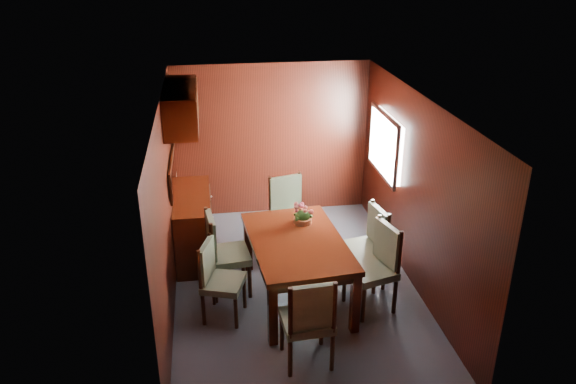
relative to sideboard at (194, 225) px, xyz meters
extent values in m
plane|color=#3F4856|center=(1.25, -1.00, -0.45)|extent=(4.50, 4.50, 0.00)
cube|color=black|center=(-0.25, -1.00, 0.75)|extent=(0.02, 4.50, 2.40)
cube|color=black|center=(2.75, -1.00, 0.75)|extent=(0.02, 4.50, 2.40)
cube|color=black|center=(1.25, 1.25, 0.75)|extent=(3.00, 0.02, 2.40)
cube|color=black|center=(1.25, -3.25, 0.75)|extent=(3.00, 0.02, 2.40)
cube|color=black|center=(1.25, -1.00, 1.95)|extent=(3.00, 4.50, 0.02)
cube|color=white|center=(2.73, 0.10, 1.00)|extent=(0.14, 1.10, 0.80)
cube|color=#B2B2B7|center=(2.66, 0.10, 1.00)|extent=(0.04, 1.20, 0.90)
cube|color=black|center=(-0.22, 0.00, 0.83)|extent=(0.03, 1.36, 0.41)
cube|color=silver|center=(-0.20, 0.00, 0.83)|extent=(0.01, 1.30, 0.35)
cube|color=black|center=(-0.05, 0.00, 1.68)|extent=(0.40, 1.40, 0.50)
cube|color=black|center=(0.00, 0.00, 0.00)|extent=(0.48, 1.40, 0.90)
cube|color=black|center=(0.83, -2.08, -0.08)|extent=(0.10, 0.10, 0.74)
cube|color=black|center=(1.76, -2.00, -0.08)|extent=(0.10, 0.10, 0.74)
cube|color=black|center=(0.70, -0.51, -0.08)|extent=(0.10, 0.10, 0.74)
cube|color=black|center=(1.63, -0.43, -0.08)|extent=(0.10, 0.10, 0.74)
cube|color=black|center=(1.23, -1.25, 0.23)|extent=(1.07, 1.66, 0.11)
cube|color=black|center=(1.23, -1.25, 0.32)|extent=(1.21, 1.80, 0.06)
cylinder|color=black|center=(0.22, -1.26, -0.26)|extent=(0.04, 0.04, 0.39)
cylinder|color=black|center=(0.10, -1.64, -0.26)|extent=(0.04, 0.04, 0.39)
cylinder|color=black|center=(0.58, -1.38, -0.26)|extent=(0.04, 0.04, 0.39)
cylinder|color=black|center=(0.46, -1.76, -0.26)|extent=(0.04, 0.04, 0.39)
cube|color=#586D53|center=(0.34, -1.51, 0.00)|extent=(0.56, 0.57, 0.08)
cylinder|color=black|center=(0.21, -1.25, 0.26)|extent=(0.04, 0.04, 0.52)
cylinder|color=black|center=(0.09, -1.63, 0.26)|extent=(0.04, 0.04, 0.52)
cube|color=#586D53|center=(0.17, -1.45, 0.28)|extent=(0.19, 0.42, 0.44)
cylinder|color=black|center=(0.20, -0.78, -0.23)|extent=(0.05, 0.05, 0.43)
cylinder|color=black|center=(0.25, -1.22, -0.23)|extent=(0.05, 0.05, 0.43)
cylinder|color=black|center=(0.62, -0.73, -0.23)|extent=(0.05, 0.05, 0.43)
cylinder|color=black|center=(0.67, -1.17, -0.23)|extent=(0.05, 0.05, 0.43)
cube|color=#586D53|center=(0.43, -0.98, 0.05)|extent=(0.54, 0.56, 0.09)
cylinder|color=black|center=(0.19, -0.78, 0.34)|extent=(0.05, 0.05, 0.58)
cylinder|color=black|center=(0.24, -1.22, 0.34)|extent=(0.05, 0.05, 0.58)
cube|color=#586D53|center=(0.23, -1.00, 0.36)|extent=(0.12, 0.47, 0.49)
cylinder|color=black|center=(2.31, -1.74, -0.23)|extent=(0.05, 0.05, 0.44)
cylinder|color=black|center=(2.20, -1.31, -0.23)|extent=(0.05, 0.05, 0.44)
cylinder|color=black|center=(1.90, -1.85, -0.23)|extent=(0.05, 0.05, 0.44)
cylinder|color=black|center=(1.79, -1.42, -0.23)|extent=(0.05, 0.05, 0.44)
cube|color=#586D53|center=(2.05, -1.58, 0.05)|extent=(0.61, 0.62, 0.09)
cylinder|color=black|center=(2.32, -1.74, 0.34)|extent=(0.05, 0.05, 0.58)
cylinder|color=black|center=(2.21, -1.31, 0.34)|extent=(0.05, 0.05, 0.58)
cube|color=#586D53|center=(2.24, -1.53, 0.37)|extent=(0.19, 0.47, 0.49)
cylinder|color=black|center=(2.34, -1.24, -0.24)|extent=(0.05, 0.05, 0.42)
cylinder|color=black|center=(2.26, -0.82, -0.24)|extent=(0.05, 0.05, 0.42)
cylinder|color=black|center=(1.93, -1.32, -0.24)|extent=(0.05, 0.05, 0.42)
cylinder|color=black|center=(1.85, -0.89, -0.24)|extent=(0.05, 0.05, 0.42)
cube|color=#586D53|center=(2.10, -1.07, 0.04)|extent=(0.56, 0.58, 0.09)
cylinder|color=black|center=(2.35, -1.24, 0.32)|extent=(0.05, 0.05, 0.56)
cylinder|color=black|center=(2.27, -0.81, 0.32)|extent=(0.05, 0.05, 0.56)
cube|color=#586D53|center=(2.29, -1.03, 0.34)|extent=(0.15, 0.46, 0.48)
cylinder|color=black|center=(0.94, -2.61, -0.24)|extent=(0.05, 0.05, 0.43)
cylinder|color=black|center=(1.38, -2.59, -0.24)|extent=(0.05, 0.05, 0.43)
cylinder|color=black|center=(0.92, -2.20, -0.24)|extent=(0.05, 0.05, 0.43)
cylinder|color=black|center=(1.35, -2.17, -0.24)|extent=(0.05, 0.05, 0.43)
cube|color=#586D53|center=(1.15, -2.39, 0.04)|extent=(0.53, 0.51, 0.09)
cylinder|color=black|center=(0.94, -2.62, 0.32)|extent=(0.05, 0.05, 0.57)
cylinder|color=black|center=(1.38, -2.60, 0.32)|extent=(0.05, 0.05, 0.57)
cube|color=#586D53|center=(1.16, -2.59, 0.35)|extent=(0.46, 0.09, 0.48)
cylinder|color=black|center=(1.50, 0.17, -0.23)|extent=(0.05, 0.05, 0.43)
cylinder|color=black|center=(1.07, 0.05, -0.23)|extent=(0.05, 0.05, 0.43)
cylinder|color=black|center=(1.61, -0.24, -0.23)|extent=(0.05, 0.05, 0.43)
cylinder|color=black|center=(1.18, -0.35, -0.23)|extent=(0.05, 0.05, 0.43)
cube|color=#586D53|center=(1.34, -0.09, 0.05)|extent=(0.62, 0.61, 0.09)
cylinder|color=black|center=(1.50, 0.18, 0.34)|extent=(0.05, 0.05, 0.58)
cylinder|color=black|center=(1.07, 0.06, 0.34)|extent=(0.05, 0.05, 0.58)
cube|color=#586D53|center=(1.29, 0.10, 0.36)|extent=(0.47, 0.19, 0.49)
cylinder|color=#C1683B|center=(1.37, -0.83, 0.39)|extent=(0.23, 0.23, 0.07)
sphere|color=#28511B|center=(1.37, -0.83, 0.44)|extent=(0.18, 0.18, 0.18)
camera|label=1|loc=(0.27, -6.99, 3.54)|focal=35.00mm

